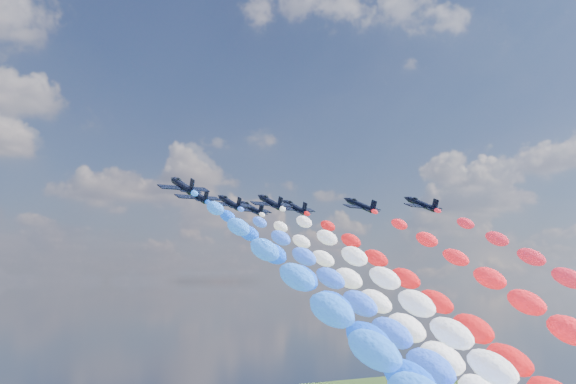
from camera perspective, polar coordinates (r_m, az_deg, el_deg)
jet_0 at (r=140.13m, az=-8.23°, el=0.48°), size 10.29×13.58×7.20m
jet_1 at (r=155.23m, az=-7.12°, el=-0.27°), size 9.93×13.32×7.20m
trail_1 at (r=103.88m, az=7.79°, el=-14.49°), size 6.75×117.64×66.35m
jet_2 at (r=168.82m, az=-4.57°, el=-0.84°), size 9.94×13.33×7.20m
trail_2 at (r=118.80m, az=9.68°, el=-13.50°), size 6.75×117.64×66.35m
jet_3 at (r=167.39m, az=-1.39°, el=-0.81°), size 10.27×13.57×7.20m
trail_3 at (r=119.79m, az=14.32°, el=-13.33°), size 6.75×117.64×66.35m
jet_4 at (r=181.57m, az=-2.87°, el=-1.29°), size 9.98×13.36×7.20m
trail_4 at (r=132.42m, az=10.61°, el=-12.81°), size 6.75×117.64×66.35m
jet_5 at (r=178.78m, az=0.54°, el=-1.21°), size 10.22×13.53×7.20m
trail_5 at (r=132.29m, az=15.53°, el=-12.68°), size 6.75×117.64×66.35m
jet_6 at (r=174.87m, az=5.69°, el=-1.04°), size 10.24×13.55×7.20m
jet_7 at (r=174.45m, az=10.40°, el=-0.95°), size 9.77×13.21×7.20m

